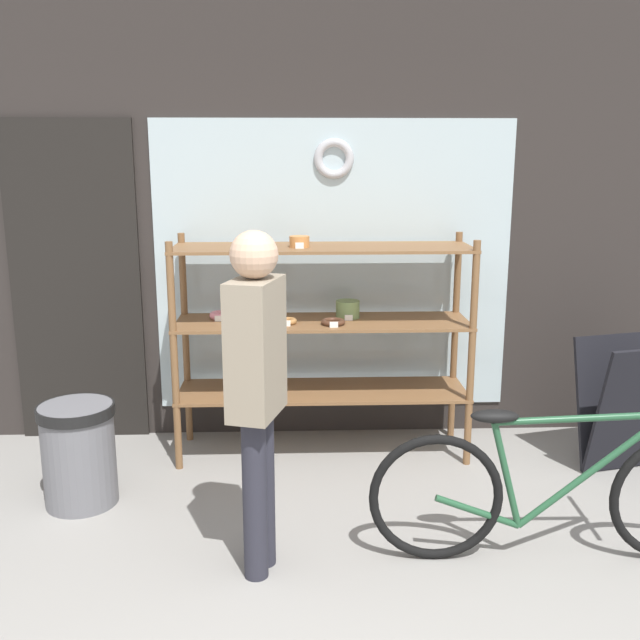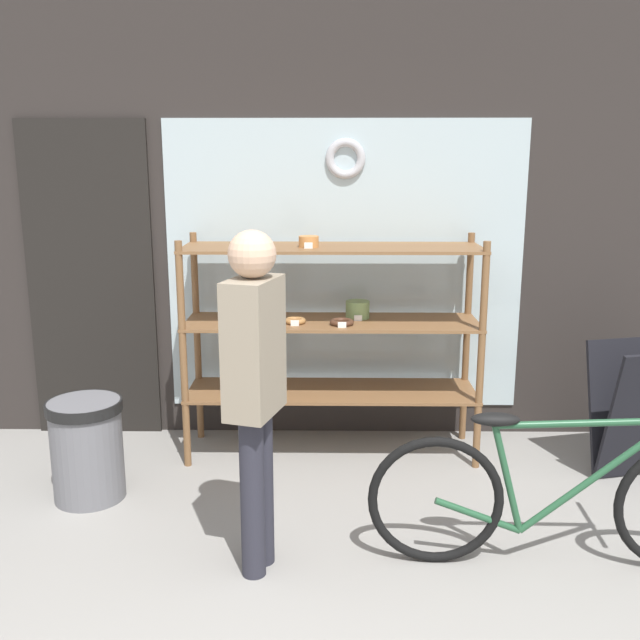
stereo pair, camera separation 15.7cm
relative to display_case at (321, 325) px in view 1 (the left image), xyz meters
The scene contains 6 objects.
storefront_facade 1.03m from the display_case, 110.41° to the left, with size 5.27×0.13×3.68m.
display_case is the anchor object (origin of this frame).
bicycle 1.74m from the display_case, 51.49° to the right, with size 1.75×0.46×0.76m.
sandwich_board 1.92m from the display_case, 10.03° to the right, with size 0.66×0.51×0.80m.
pedestrian 1.39m from the display_case, 103.82° to the right, with size 0.26×0.36×1.57m.
trash_bin 1.58m from the display_case, 153.92° to the right, with size 0.41×0.41×0.57m.
Camera 1 is at (-0.06, -1.94, 1.87)m, focal length 40.00 mm.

